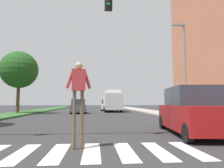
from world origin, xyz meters
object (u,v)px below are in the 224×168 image
object	(u,v)px
pedestrian_performer	(78,90)
sedan_far_horizon	(78,105)
suv_crossing	(192,112)
sedan_distant	(107,105)
tree_far	(19,70)
sedan_midblock	(78,107)
truck_box_delivery	(112,100)
street_lamp_right	(184,61)

from	to	relation	value
pedestrian_performer	sedan_far_horizon	bearing A→B (deg)	94.79
suv_crossing	sedan_distant	xyz separation A→B (m)	(-2.15, 25.62, -0.12)
tree_far	suv_crossing	size ratio (longest dim) A/B	1.49
tree_far	sedan_far_horizon	world-z (taller)	tree_far
sedan_midblock	truck_box_delivery	distance (m)	6.06
truck_box_delivery	sedan_far_horizon	bearing A→B (deg)	111.20
tree_far	truck_box_delivery	xyz separation A→B (m)	(11.30, 4.96, -3.46)
tree_far	sedan_distant	bearing A→B (deg)	42.13
pedestrian_performer	sedan_distant	distance (m)	28.10
street_lamp_right	sedan_distant	bearing A→B (deg)	105.25
pedestrian_performer	sedan_far_horizon	xyz separation A→B (m)	(-3.29, 39.22, -0.90)
suv_crossing	sedan_midblock	world-z (taller)	suv_crossing
sedan_far_horizon	truck_box_delivery	world-z (taller)	truck_box_delivery
tree_far	street_lamp_right	distance (m)	18.14
sedan_far_horizon	truck_box_delivery	xyz separation A→B (m)	(6.21, -16.02, 0.87)
pedestrian_performer	suv_crossing	xyz separation A→B (m)	(4.55, 2.36, -0.73)
suv_crossing	sedan_far_horizon	distance (m)	37.69
sedan_midblock	pedestrian_performer	bearing A→B (deg)	-85.20
street_lamp_right	sedan_distant	xyz separation A→B (m)	(-5.06, 18.57, -3.78)
street_lamp_right	sedan_distant	distance (m)	19.62
street_lamp_right	pedestrian_performer	xyz separation A→B (m)	(-7.47, -9.41, -2.93)
street_lamp_right	truck_box_delivery	size ratio (longest dim) A/B	1.21
street_lamp_right	sedan_midblock	world-z (taller)	street_lamp_right
sedan_distant	sedan_far_horizon	bearing A→B (deg)	116.86
street_lamp_right	suv_crossing	world-z (taller)	street_lamp_right
sedan_far_horizon	street_lamp_right	bearing A→B (deg)	-70.16
suv_crossing	sedan_far_horizon	world-z (taller)	suv_crossing
sedan_midblock	sedan_far_horizon	world-z (taller)	sedan_midblock
pedestrian_performer	truck_box_delivery	xyz separation A→B (m)	(2.93, 23.20, -0.03)
sedan_midblock	sedan_distant	bearing A→B (deg)	65.16
sedan_far_horizon	tree_far	bearing A→B (deg)	-103.62
suv_crossing	truck_box_delivery	xyz separation A→B (m)	(-1.62, 20.84, 0.70)
truck_box_delivery	tree_far	bearing A→B (deg)	-156.28
tree_far	sedan_midblock	size ratio (longest dim) A/B	1.65
sedan_distant	truck_box_delivery	distance (m)	4.88
sedan_midblock	sedan_distant	xyz separation A→B (m)	(4.03, 8.70, 0.03)
tree_far	sedan_far_horizon	bearing A→B (deg)	76.38
sedan_midblock	sedan_far_horizon	xyz separation A→B (m)	(-1.67, 19.94, -0.02)
truck_box_delivery	suv_crossing	bearing A→B (deg)	-85.55
tree_far	street_lamp_right	xyz separation A→B (m)	(15.84, -8.83, -0.50)
suv_crossing	sedan_midblock	distance (m)	18.02
sedan_midblock	street_lamp_right	bearing A→B (deg)	-47.38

